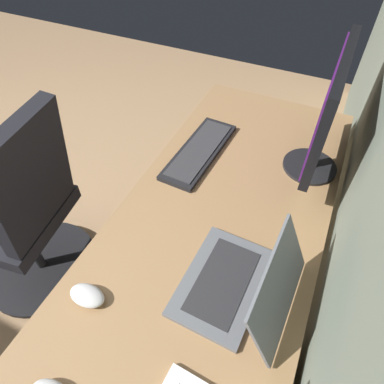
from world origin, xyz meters
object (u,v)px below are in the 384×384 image
(office_chair, at_px, (26,220))
(monitor_primary, at_px, (328,111))
(keyboard_main, at_px, (199,151))
(mouse_main, at_px, (87,296))
(laptop_leftmost, at_px, (244,284))
(drawer_pedestal, at_px, (177,377))

(office_chair, bearing_deg, monitor_primary, 116.66)
(keyboard_main, bearing_deg, mouse_main, -2.78)
(laptop_leftmost, bearing_deg, drawer_pedestal, -33.57)
(mouse_main, bearing_deg, drawer_pedestal, 91.29)
(monitor_primary, bearing_deg, mouse_main, -29.59)
(drawer_pedestal, height_order, keyboard_main, keyboard_main)
(keyboard_main, bearing_deg, office_chair, -55.90)
(drawer_pedestal, xyz_separation_m, office_chair, (-0.26, -0.85, 0.11))
(office_chair, bearing_deg, keyboard_main, 124.10)
(drawer_pedestal, distance_m, mouse_main, 0.47)
(monitor_primary, height_order, laptop_leftmost, monitor_primary)
(laptop_leftmost, height_order, keyboard_main, laptop_leftmost)
(monitor_primary, height_order, keyboard_main, monitor_primary)
(drawer_pedestal, bearing_deg, mouse_main, -88.71)
(drawer_pedestal, distance_m, office_chair, 0.90)
(drawer_pedestal, relative_size, office_chair, 0.72)
(keyboard_main, bearing_deg, drawer_pedestal, 18.01)
(drawer_pedestal, distance_m, monitor_primary, 1.02)
(laptop_leftmost, relative_size, keyboard_main, 0.78)
(monitor_primary, relative_size, office_chair, 0.52)
(monitor_primary, distance_m, laptop_leftmost, 0.63)
(laptop_leftmost, relative_size, office_chair, 0.34)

